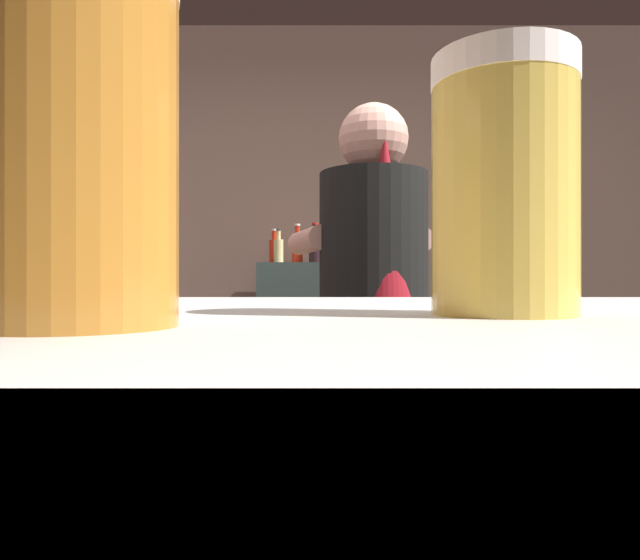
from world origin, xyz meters
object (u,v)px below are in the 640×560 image
at_px(mixing_bowl, 333,313).
at_px(bottle_vinegar, 314,247).
at_px(pint_glass_far, 76,139).
at_px(bottle_soy, 277,250).
at_px(knife_block, 519,292).
at_px(pint_glass_near, 502,187).
at_px(bartender, 373,323).
at_px(bottle_hot_sauce, 273,250).
at_px(chefs_knife, 435,319).
at_px(bottle_olive_oil, 296,248).

relative_size(mixing_bowl, bottle_vinegar, 0.79).
distance_m(pint_glass_far, bottle_soy, 3.05).
bearing_deg(knife_block, pint_glass_near, -109.74).
bearing_deg(pint_glass_near, bartender, 87.31).
xyz_separation_m(mixing_bowl, bottle_hot_sauce, (-0.33, 1.22, 0.31)).
xyz_separation_m(bottle_soy, bottle_vinegar, (0.21, 0.03, 0.01)).
bearing_deg(chefs_knife, bottle_olive_oil, 95.84).
bearing_deg(knife_block, bottle_soy, 138.14).
height_order(bottle_soy, bottle_olive_oil, bottle_olive_oil).
height_order(pint_glass_near, pint_glass_far, pint_glass_far).
xyz_separation_m(bartender, pint_glass_near, (-0.07, -1.46, 0.18)).
bearing_deg(bottle_soy, pint_glass_near, -83.43).
xyz_separation_m(bottle_hot_sauce, bottle_vinegar, (0.25, -0.14, 0.01)).
bearing_deg(bottle_vinegar, chefs_knife, -66.95).
height_order(bottle_hot_sauce, bottle_olive_oil, bottle_olive_oil).
bearing_deg(chefs_knife, pint_glass_far, -126.36).
bearing_deg(mixing_bowl, bottle_vinegar, 94.47).
height_order(pint_glass_near, bottle_hot_sauce, bottle_hot_sauce).
xyz_separation_m(chefs_knife, bottle_olive_oil, (-0.58, 1.17, 0.34)).
height_order(chefs_knife, bottle_soy, bottle_soy).
relative_size(pint_glass_far, bottle_soy, 0.78).
xyz_separation_m(knife_block, bottle_vinegar, (-0.85, 0.98, 0.24)).
distance_m(mixing_bowl, bottle_olive_oil, 1.18).
xyz_separation_m(mixing_bowl, chefs_knife, (0.39, -0.05, -0.02)).
height_order(bottle_soy, bottle_vinegar, bottle_vinegar).
bearing_deg(bottle_vinegar, bottle_soy, -172.61).
bearing_deg(chefs_knife, bottle_soy, 101.47).
distance_m(bartender, pint_glass_far, 1.58).
distance_m(bartender, bottle_hot_sauce, 1.76).
relative_size(mixing_bowl, chefs_knife, 0.77).
bearing_deg(bartender, mixing_bowl, -0.50).
distance_m(pint_glass_near, bottle_vinegar, 2.99).
height_order(pint_glass_near, bottle_soy, bottle_soy).
distance_m(pint_glass_far, bottle_hot_sauce, 3.22).
height_order(bartender, bottle_vinegar, bartender).
relative_size(chefs_knife, bottle_hot_sauce, 1.14).
relative_size(bartender, bottle_soy, 8.36).
height_order(bartender, chefs_knife, bartender).
bearing_deg(mixing_bowl, knife_block, 7.19).
bearing_deg(bottle_olive_oil, pint_glass_far, -89.35).
distance_m(chefs_knife, pint_glass_near, 1.91).
relative_size(bottle_vinegar, bottle_olive_oil, 1.01).
bearing_deg(mixing_bowl, chefs_knife, -6.57).
distance_m(pint_glass_near, bottle_olive_oil, 3.04).
xyz_separation_m(chefs_knife, bottle_hot_sauce, (-0.73, 1.27, 0.34)).
bearing_deg(bottle_vinegar, bartender, -82.58).
height_order(knife_block, bottle_olive_oil, bottle_olive_oil).
xyz_separation_m(mixing_bowl, bottle_soy, (-0.30, 1.05, 0.31)).
bearing_deg(bottle_vinegar, pint_glass_near, -87.50).
distance_m(chefs_knife, bottle_hot_sauce, 1.50).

